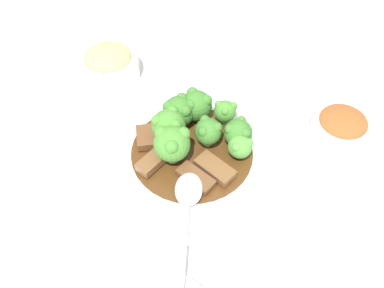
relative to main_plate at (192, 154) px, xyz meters
The scene contains 18 objects.
ground_plane 0.01m from the main_plate, ahead, with size 4.00×4.00×0.00m, color silver.
main_plate is the anchor object (origin of this frame).
beef_strip_0 0.06m from the main_plate, 35.63° to the right, with size 0.06×0.03×0.01m.
beef_strip_1 0.05m from the main_plate, ahead, with size 0.06×0.04×0.01m.
beef_strip_2 0.07m from the main_plate, 105.81° to the right, with size 0.03×0.05×0.01m.
beef_strip_3 0.08m from the main_plate, 147.85° to the right, with size 0.06×0.05×0.01m.
broccoli_floret_0 0.06m from the main_plate, 158.91° to the right, with size 0.05×0.05×0.06m.
broccoli_floret_1 0.08m from the main_plate, 40.35° to the left, with size 0.04×0.04×0.04m.
broccoli_floret_2 0.09m from the main_plate, 95.00° to the left, with size 0.04×0.04×0.05m.
broccoli_floret_3 0.08m from the main_plate, 58.49° to the left, with size 0.04×0.04×0.05m.
broccoli_floret_4 0.05m from the main_plate, 76.37° to the left, with size 0.04×0.04×0.05m.
broccoli_floret_5 0.06m from the main_plate, 100.08° to the right, with size 0.06×0.06×0.07m.
broccoli_floret_6 0.07m from the main_plate, 159.68° to the left, with size 0.05×0.05×0.06m.
broccoli_floret_7 0.08m from the main_plate, 133.06° to the left, with size 0.05×0.05×0.05m.
serving_spoon 0.10m from the main_plate, 44.82° to the right, with size 0.18×0.18×0.01m.
side_bowl_kimchi 0.25m from the main_plate, 59.03° to the left, with size 0.10×0.10×0.05m.
side_bowl_appetizer 0.24m from the main_plate, behind, with size 0.11×0.11×0.06m.
paper_napkin 0.23m from the main_plate, 79.19° to the right, with size 0.12×0.11×0.01m.
Camera 1 is at (0.33, -0.29, 0.57)m, focal length 42.00 mm.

